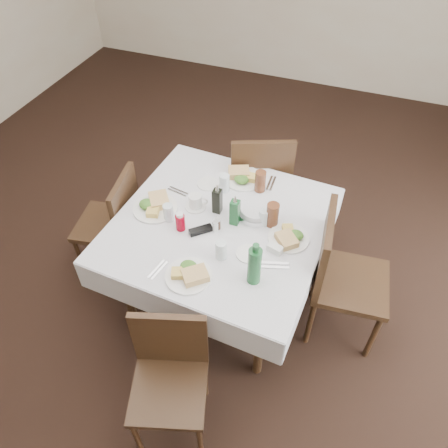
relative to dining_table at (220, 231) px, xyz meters
name	(u,v)px	position (x,y,z in m)	size (l,w,h in m)	color
ground_plane	(196,278)	(-0.23, 0.06, -0.68)	(7.00, 7.00, 0.00)	black
room_shell	(181,74)	(-0.23, 0.06, 1.03)	(6.04, 7.04, 2.80)	#C6B094
dining_table	(220,231)	(0.00, 0.00, 0.00)	(1.41, 1.41, 0.76)	black
chair_north	(259,178)	(0.04, 0.76, -0.12)	(0.61, 0.61, 0.98)	black
chair_south	(170,370)	(0.05, -0.92, -0.19)	(0.51, 0.51, 0.87)	black
chair_east	(338,271)	(0.79, 0.03, -0.11)	(0.52, 0.52, 1.00)	black
chair_west	(115,219)	(-0.83, 0.00, -0.17)	(0.48, 0.48, 0.89)	black
meal_north	(242,177)	(-0.01, 0.46, 0.10)	(0.28, 0.28, 0.06)	white
meal_south	(190,274)	(-0.01, -0.47, 0.10)	(0.27, 0.27, 0.06)	white
meal_east	(289,237)	(0.45, 0.01, 0.10)	(0.26, 0.26, 0.06)	white
meal_west	(155,205)	(-0.46, -0.03, 0.11)	(0.30, 0.30, 0.07)	white
side_plate_a	(208,184)	(-0.22, 0.33, 0.09)	(0.15, 0.15, 0.01)	white
side_plate_b	(248,254)	(0.26, -0.19, 0.09)	(0.15, 0.15, 0.01)	white
water_n	(224,183)	(-0.09, 0.31, 0.15)	(0.07, 0.07, 0.13)	silver
water_s	(221,250)	(0.11, -0.27, 0.14)	(0.07, 0.07, 0.13)	silver
water_e	(264,217)	(0.26, 0.09, 0.14)	(0.06, 0.06, 0.12)	silver
water_w	(168,213)	(-0.32, -0.09, 0.14)	(0.06, 0.06, 0.12)	silver
iced_tea_a	(260,181)	(0.14, 0.40, 0.16)	(0.08, 0.08, 0.16)	brown
iced_tea_b	(272,215)	(0.31, 0.10, 0.16)	(0.08, 0.08, 0.17)	brown
bread_basket	(255,212)	(0.19, 0.14, 0.11)	(0.22, 0.22, 0.07)	silver
oil_cruet_dark	(217,200)	(-0.06, 0.09, 0.18)	(0.05, 0.05, 0.23)	black
oil_cruet_green	(235,211)	(0.09, 0.03, 0.18)	(0.06, 0.06, 0.23)	#1B592A
ketchup_bottle	(180,222)	(-0.22, -0.14, 0.14)	(0.06, 0.06, 0.13)	#960013
salt_shaker	(215,226)	(0.00, -0.08, 0.12)	(0.04, 0.04, 0.08)	white
pepper_shaker	(218,224)	(0.00, -0.06, 0.12)	(0.04, 0.04, 0.08)	#452B1F
coffee_mug	(196,202)	(-0.20, 0.08, 0.13)	(0.15, 0.14, 0.10)	white
sunglasses	(201,230)	(-0.09, -0.12, 0.10)	(0.14, 0.14, 0.03)	black
green_bottle	(254,265)	(0.34, -0.37, 0.21)	(0.08, 0.08, 0.30)	#1B592A
sugar_caddy	(275,248)	(0.40, -0.11, 0.10)	(0.10, 0.08, 0.05)	white
cutlery_n	(271,183)	(0.20, 0.49, 0.08)	(0.05, 0.16, 0.01)	silver
cutlery_s	(158,270)	(-0.20, -0.49, 0.08)	(0.07, 0.16, 0.01)	silver
cutlery_e	(272,265)	(0.42, -0.23, 0.08)	(0.20, 0.10, 0.01)	silver
cutlery_w	(178,192)	(-0.38, 0.18, 0.08)	(0.16, 0.07, 0.01)	silver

